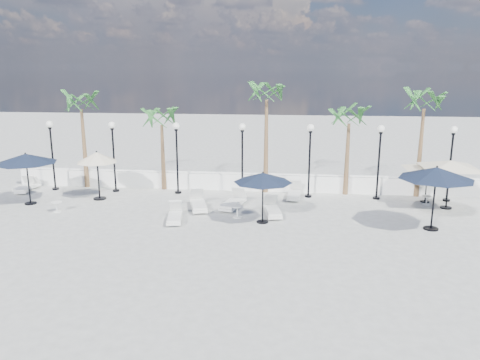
# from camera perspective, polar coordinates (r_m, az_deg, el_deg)

# --- Properties ---
(ground) EXTENTS (100.00, 100.00, 0.00)m
(ground) POSITION_cam_1_polar(r_m,az_deg,el_deg) (18.88, -1.82, -7.06)
(ground) COLOR gray
(ground) RESTS_ON ground
(balustrade) EXTENTS (26.00, 0.30, 1.01)m
(balustrade) POSITION_cam_1_polar(r_m,az_deg,el_deg) (25.86, 0.51, -0.26)
(balustrade) COLOR white
(balustrade) RESTS_ON ground
(lamppost_0) EXTENTS (0.36, 0.36, 3.84)m
(lamppost_0) POSITION_cam_1_polar(r_m,az_deg,el_deg) (27.61, -22.00, 3.92)
(lamppost_0) COLOR black
(lamppost_0) RESTS_ON ground
(lamppost_1) EXTENTS (0.36, 0.36, 3.84)m
(lamppost_1) POSITION_cam_1_polar(r_m,az_deg,el_deg) (26.14, -15.20, 3.95)
(lamppost_1) COLOR black
(lamppost_1) RESTS_ON ground
(lamppost_2) EXTENTS (0.36, 0.36, 3.84)m
(lamppost_2) POSITION_cam_1_polar(r_m,az_deg,el_deg) (25.08, -7.72, 3.91)
(lamppost_2) COLOR black
(lamppost_2) RESTS_ON ground
(lamppost_3) EXTENTS (0.36, 0.36, 3.84)m
(lamppost_3) POSITION_cam_1_polar(r_m,az_deg,el_deg) (24.48, 0.28, 3.79)
(lamppost_3) COLOR black
(lamppost_3) RESTS_ON ground
(lamppost_4) EXTENTS (0.36, 0.36, 3.84)m
(lamppost_4) POSITION_cam_1_polar(r_m,az_deg,el_deg) (24.36, 8.51, 3.60)
(lamppost_4) COLOR black
(lamppost_4) RESTS_ON ground
(lamppost_5) EXTENTS (0.36, 0.36, 3.84)m
(lamppost_5) POSITION_cam_1_polar(r_m,az_deg,el_deg) (24.75, 16.64, 3.33)
(lamppost_5) COLOR black
(lamppost_5) RESTS_ON ground
(lamppost_6) EXTENTS (0.36, 0.36, 3.84)m
(lamppost_6) POSITION_cam_1_polar(r_m,az_deg,el_deg) (25.62, 24.37, 3.02)
(lamppost_6) COLOR black
(lamppost_6) RESTS_ON ground
(palm_0) EXTENTS (2.60, 2.60, 5.50)m
(palm_0) POSITION_cam_1_polar(r_m,az_deg,el_deg) (27.42, -18.80, 8.44)
(palm_0) COLOR brown
(palm_0) RESTS_ON ground
(palm_1) EXTENTS (2.60, 2.60, 4.70)m
(palm_1) POSITION_cam_1_polar(r_m,az_deg,el_deg) (25.93, -9.54, 6.98)
(palm_1) COLOR brown
(palm_1) RESTS_ON ground
(palm_2) EXTENTS (2.60, 2.60, 6.10)m
(palm_2) POSITION_cam_1_polar(r_m,az_deg,el_deg) (24.87, 3.27, 10.01)
(palm_2) COLOR brown
(palm_2) RESTS_ON ground
(palm_3) EXTENTS (2.60, 2.60, 4.90)m
(palm_3) POSITION_cam_1_polar(r_m,az_deg,el_deg) (25.11, 13.16, 7.05)
(palm_3) COLOR brown
(palm_3) RESTS_ON ground
(palm_4) EXTENTS (2.60, 2.60, 5.70)m
(palm_4) POSITION_cam_1_polar(r_m,az_deg,el_deg) (25.74, 21.54, 8.36)
(palm_4) COLOR brown
(palm_4) RESTS_ON ground
(lounger_0) EXTENTS (0.88, 1.73, 0.62)m
(lounger_0) POSITION_cam_1_polar(r_m,az_deg,el_deg) (28.54, -24.51, -0.72)
(lounger_0) COLOR silver
(lounger_0) RESTS_ON ground
(lounger_1) EXTENTS (1.01, 1.93, 0.69)m
(lounger_1) POSITION_cam_1_polar(r_m,az_deg,el_deg) (28.31, -24.73, -0.80)
(lounger_1) COLOR silver
(lounger_1) RESTS_ON ground
(lounger_2) EXTENTS (1.25, 2.22, 0.79)m
(lounger_2) POSITION_cam_1_polar(r_m,az_deg,el_deg) (22.59, -5.10, -2.90)
(lounger_2) COLOR silver
(lounger_2) RESTS_ON ground
(lounger_3) EXTENTS (0.78, 2.05, 0.75)m
(lounger_3) POSITION_cam_1_polar(r_m,az_deg,el_deg) (24.56, 6.64, -1.62)
(lounger_3) COLOR silver
(lounger_3) RESTS_ON ground
(lounger_4) EXTENTS (0.93, 1.95, 0.70)m
(lounger_4) POSITION_cam_1_polar(r_m,az_deg,el_deg) (20.99, -7.97, -4.36)
(lounger_4) COLOR silver
(lounger_4) RESTS_ON ground
(lounger_5) EXTENTS (1.19, 2.21, 0.79)m
(lounger_5) POSITION_cam_1_polar(r_m,az_deg,el_deg) (22.71, -0.86, -2.76)
(lounger_5) COLOR silver
(lounger_5) RESTS_ON ground
(lounger_6) EXTENTS (0.98, 2.08, 0.75)m
(lounger_6) POSITION_cam_1_polar(r_m,az_deg,el_deg) (21.67, 3.99, -3.63)
(lounger_6) COLOR silver
(lounger_6) RESTS_ON ground
(side_table_0) EXTENTS (0.50, 0.50, 0.49)m
(side_table_0) POSITION_cam_1_polar(r_m,az_deg,el_deg) (23.69, -21.44, -2.96)
(side_table_0) COLOR silver
(side_table_0) RESTS_ON ground
(side_table_1) EXTENTS (0.56, 0.56, 0.54)m
(side_table_1) POSITION_cam_1_polar(r_m,az_deg,el_deg) (21.27, -0.32, -3.73)
(side_table_1) COLOR silver
(side_table_1) RESTS_ON ground
(side_table_2) EXTENTS (0.47, 0.47, 0.46)m
(side_table_2) POSITION_cam_1_polar(r_m,az_deg,el_deg) (24.96, 21.78, -2.22)
(side_table_2) COLOR silver
(side_table_2) RESTS_ON ground
(parasol_navy_left) EXTENTS (2.96, 2.96, 2.61)m
(parasol_navy_left) POSITION_cam_1_polar(r_m,az_deg,el_deg) (25.16, -24.65, 2.38)
(parasol_navy_left) COLOR black
(parasol_navy_left) RESTS_ON ground
(parasol_navy_mid) EXTENTS (2.56, 2.56, 2.30)m
(parasol_navy_mid) POSITION_cam_1_polar(r_m,az_deg,el_deg) (20.14, 2.81, 0.26)
(parasol_navy_mid) COLOR black
(parasol_navy_mid) RESTS_ON ground
(parasol_navy_right) EXTENTS (3.07, 3.07, 2.75)m
(parasol_navy_right) POSITION_cam_1_polar(r_m,az_deg,el_deg) (20.77, 22.82, 0.73)
(parasol_navy_right) COLOR black
(parasol_navy_right) RESTS_ON ground
(parasol_cream_sq_a) EXTENTS (4.35, 4.35, 2.14)m
(parasol_cream_sq_a) POSITION_cam_1_polar(r_m,az_deg,el_deg) (25.09, 21.99, 1.84)
(parasol_cream_sq_a) COLOR black
(parasol_cream_sq_a) RESTS_ON ground
(parasol_cream_sq_b) EXTENTS (5.05, 5.05, 2.53)m
(parasol_cream_sq_b) POSITION_cam_1_polar(r_m,az_deg,el_deg) (24.28, 24.31, 2.14)
(parasol_cream_sq_b) COLOR black
(parasol_cream_sq_b) RESTS_ON ground
(parasol_cream_small) EXTENTS (2.07, 2.07, 2.54)m
(parasol_cream_small) POSITION_cam_1_polar(r_m,az_deg,el_deg) (24.84, -17.05, 2.59)
(parasol_cream_small) COLOR black
(parasol_cream_small) RESTS_ON ground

